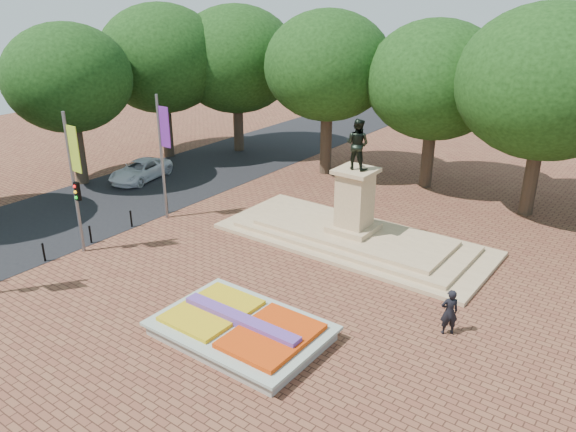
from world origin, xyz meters
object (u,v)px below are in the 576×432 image
object	(u,v)px
van	(140,170)
pedestrian	(449,312)
monument	(353,225)
flower_bed	(242,329)

from	to	relation	value
van	pedestrian	size ratio (longest dim) A/B	2.59
monument	van	xyz separation A→B (m)	(-16.73, 0.11, -0.21)
pedestrian	flower_bed	bearing A→B (deg)	-2.07
van	flower_bed	bearing A→B (deg)	-41.47
monument	van	distance (m)	16.73
monument	flower_bed	bearing A→B (deg)	-84.13
monument	van	world-z (taller)	monument
flower_bed	van	distance (m)	20.43
van	pedestrian	bearing A→B (deg)	-24.28
van	pedestrian	world-z (taller)	pedestrian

